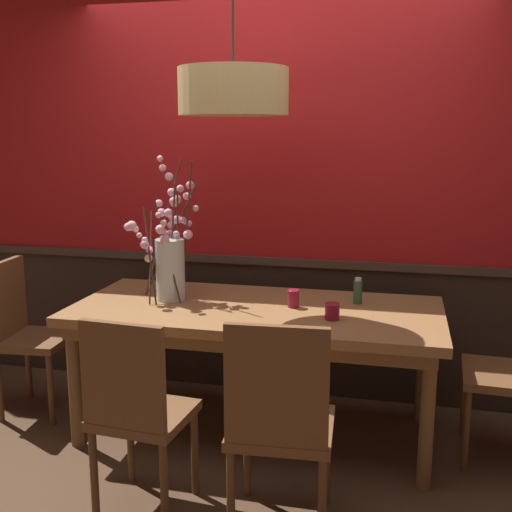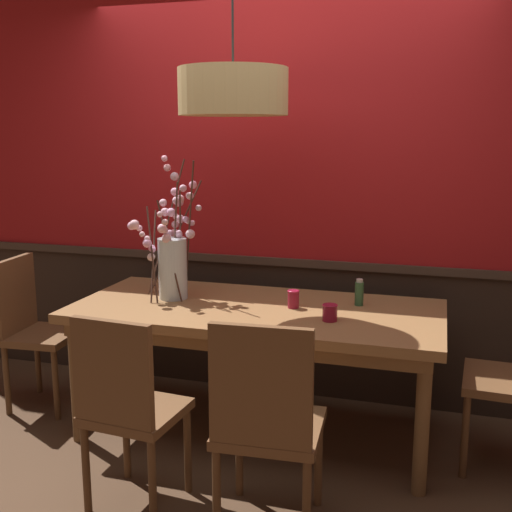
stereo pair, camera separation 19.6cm
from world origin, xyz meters
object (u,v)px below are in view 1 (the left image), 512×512
vase_with_blossoms (169,259)px  chair_near_side_right (280,418)px  pendant_lamp (233,92)px  candle_holder_nearer_center (332,311)px  chair_head_west_end (25,328)px  condiment_bottle (358,291)px  chair_far_side_right (334,303)px  candle_holder_nearer_edge (293,298)px  chair_near_side_left (136,407)px  chair_far_side_left (241,304)px  dining_table (256,321)px

vase_with_blossoms → chair_near_side_right: bearing=-48.2°
pendant_lamp → candle_holder_nearer_center: bearing=-10.0°
vase_with_blossoms → candle_holder_nearer_center: bearing=-11.7°
chair_head_west_end → condiment_bottle: chair_head_west_end is taller
chair_far_side_right → candle_holder_nearer_center: size_ratio=11.30×
vase_with_blossoms → condiment_bottle: (1.07, 0.14, -0.17)m
chair_head_west_end → candle_holder_nearer_edge: bearing=2.5°
chair_near_side_left → chair_far_side_left: chair_near_side_left is taller
chair_near_side_right → vase_with_blossoms: vase_with_blossoms is taller
chair_head_west_end → vase_with_blossoms: (0.92, 0.09, 0.46)m
pendant_lamp → chair_head_west_end: bearing=179.4°
candle_holder_nearer_center → dining_table: bearing=161.6°
chair_far_side_right → vase_with_blossoms: vase_with_blossoms is taller
pendant_lamp → dining_table: bearing=24.7°
chair_head_west_end → chair_far_side_right: chair_far_side_right is taller
chair_near_side_left → candle_holder_nearer_edge: size_ratio=9.43×
chair_far_side_left → pendant_lamp: pendant_lamp is taller
chair_near_side_left → vase_with_blossoms: vase_with_blossoms is taller
chair_near_side_left → chair_near_side_right: (0.64, 0.00, 0.02)m
chair_far_side_left → condiment_bottle: bearing=-38.8°
dining_table → chair_far_side_left: 0.95m
vase_with_blossoms → candle_holder_nearer_center: (0.96, -0.20, -0.19)m
chair_far_side_left → vase_with_blossoms: size_ratio=1.07×
chair_far_side_right → vase_with_blossoms: bearing=-135.7°
vase_with_blossoms → dining_table: bearing=-5.8°
candle_holder_nearer_edge → pendant_lamp: 1.15m
candle_holder_nearer_edge → pendant_lamp: pendant_lamp is taller
dining_table → chair_near_side_left: bearing=-110.4°
candle_holder_nearer_center → pendant_lamp: 1.24m
candle_holder_nearer_edge → condiment_bottle: (0.34, 0.16, 0.02)m
chair_far_side_right → condiment_bottle: 0.78m
chair_head_west_end → candle_holder_nearer_center: (1.88, -0.11, 0.27)m
dining_table → candle_holder_nearer_center: size_ratio=23.32×
dining_table → condiment_bottle: size_ratio=13.52×
dining_table → candle_holder_nearer_center: candle_holder_nearer_center is taller
chair_far_side_right → pendant_lamp: pendant_lamp is taller
pendant_lamp → chair_far_side_left: bearing=102.6°
chair_head_west_end → candle_holder_nearer_center: 1.90m
candle_holder_nearer_center → condiment_bottle: size_ratio=0.58×
vase_with_blossoms → candle_holder_nearer_edge: vase_with_blossoms is taller
candle_holder_nearer_center → pendant_lamp: size_ratio=0.11×
chair_near_side_right → candle_holder_nearer_edge: chair_near_side_right is taller
dining_table → pendant_lamp: 1.24m
chair_far_side_right → chair_head_west_end: bearing=-152.4°
chair_near_side_left → chair_far_side_right: chair_far_side_right is taller
dining_table → chair_near_side_left: 0.96m
candle_holder_nearer_center → condiment_bottle: condiment_bottle is taller
chair_far_side_right → candle_holder_nearer_edge: 0.91m
chair_near_side_left → pendant_lamp: bearing=75.2°
chair_near_side_left → chair_head_west_end: bearing=142.6°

